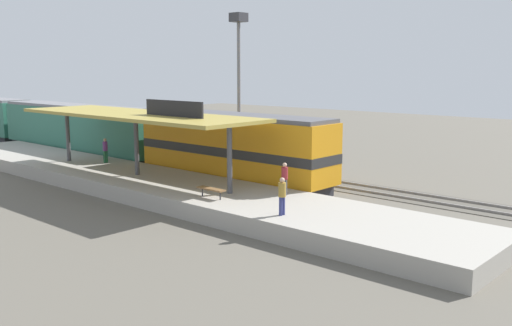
{
  "coord_description": "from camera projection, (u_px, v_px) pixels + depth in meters",
  "views": [
    {
      "loc": [
        -25.4,
        -28.48,
        7.34
      ],
      "look_at": [
        -1.38,
        -6.96,
        2.0
      ],
      "focal_mm": 39.84,
      "sensor_mm": 36.0,
      "label": 1
    }
  ],
  "objects": [
    {
      "name": "locomotive",
      "position": [
        233.0,
        148.0,
        35.74
      ],
      "size": [
        2.93,
        14.43,
        4.44
      ],
      "color": "#28282D",
      "rests_on": "track_near"
    },
    {
      "name": "track_near",
      "position": [
        193.0,
        178.0,
        38.6
      ],
      "size": [
        3.2,
        110.0,
        0.16
      ],
      "color": "#4E4941",
      "rests_on": "ground"
    },
    {
      "name": "station_canopy",
      "position": [
        136.0,
        116.0,
        34.43
      ],
      "size": [
        5.2,
        18.0,
        4.7
      ],
      "color": "#47474C",
      "rests_on": "platform"
    },
    {
      "name": "person_walking",
      "position": [
        285.0,
        177.0,
        29.19
      ],
      "size": [
        0.34,
        0.34,
        1.71
      ],
      "color": "#4C4C51",
      "rests_on": "platform"
    },
    {
      "name": "person_waiting",
      "position": [
        105.0,
        149.0,
        39.37
      ],
      "size": [
        0.34,
        0.34,
        1.71
      ],
      "color": "#23603D",
      "rests_on": "platform"
    },
    {
      "name": "passenger_carriage_front",
      "position": [
        79.0,
        130.0,
        47.6
      ],
      "size": [
        2.9,
        20.0,
        4.24
      ],
      "color": "#28282D",
      "rests_on": "track_near"
    },
    {
      "name": "ground_plane",
      "position": [
        215.0,
        174.0,
        40.08
      ],
      "size": [
        120.0,
        120.0,
        0.0
      ],
      "primitive_type": "plane",
      "color": "#5B564C"
    },
    {
      "name": "track_far",
      "position": [
        240.0,
        169.0,
        41.99
      ],
      "size": [
        3.2,
        110.0,
        0.16
      ],
      "color": "#4E4941",
      "rests_on": "ground"
    },
    {
      "name": "platform",
      "position": [
        138.0,
        182.0,
        35.16
      ],
      "size": [
        6.0,
        44.0,
        0.9
      ],
      "primitive_type": "cube",
      "color": "#9E998E",
      "rests_on": "ground"
    },
    {
      "name": "person_boarding",
      "position": [
        282.0,
        194.0,
        25.2
      ],
      "size": [
        0.34,
        0.34,
        1.71
      ],
      "color": "navy",
      "rests_on": "platform"
    },
    {
      "name": "light_mast",
      "position": [
        239.0,
        56.0,
        45.01
      ],
      "size": [
        1.1,
        1.1,
        11.7
      ],
      "color": "slate",
      "rests_on": "ground"
    },
    {
      "name": "platform_bench",
      "position": [
        211.0,
        189.0,
        28.68
      ],
      "size": [
        0.44,
        1.7,
        0.5
      ],
      "color": "#333338",
      "rests_on": "platform"
    }
  ]
}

